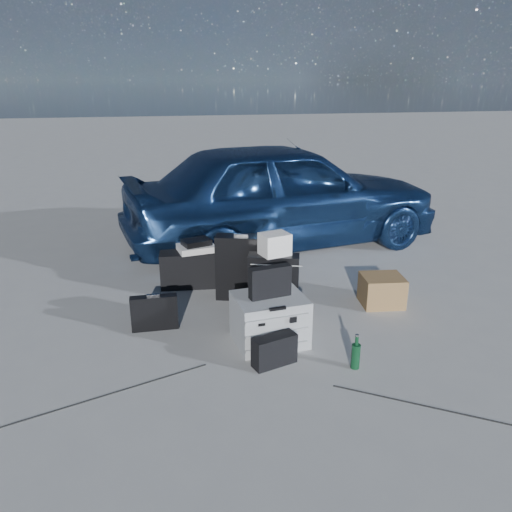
{
  "coord_description": "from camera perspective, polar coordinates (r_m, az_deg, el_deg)",
  "views": [
    {
      "loc": [
        -1.05,
        -3.76,
        2.19
      ],
      "look_at": [
        0.01,
        0.85,
        0.52
      ],
      "focal_mm": 35.0,
      "sensor_mm": 36.0,
      "label": 1
    }
  ],
  "objects": [
    {
      "name": "briefcase",
      "position": [
        4.71,
        -11.53,
        -6.37
      ],
      "size": [
        0.43,
        0.11,
        0.33
      ],
      "primitive_type": "cube",
      "rotation": [
        0.0,
        0.0,
        -0.03
      ],
      "color": "black",
      "rests_on": "ground"
    },
    {
      "name": "messenger_bag",
      "position": [
        4.1,
        2.11,
        -10.72
      ],
      "size": [
        0.39,
        0.23,
        0.25
      ],
      "primitive_type": "cube",
      "rotation": [
        0.0,
        0.0,
        0.29
      ],
      "color": "black",
      "rests_on": "ground"
    },
    {
      "name": "flat_box_black",
      "position": [
        5.53,
        -6.84,
        1.58
      ],
      "size": [
        0.34,
        0.29,
        0.06
      ],
      "primitive_type": "cube",
      "rotation": [
        0.0,
        0.0,
        0.29
      ],
      "color": "black",
      "rests_on": "flat_box_white"
    },
    {
      "name": "cardboard_box",
      "position": [
        5.27,
        14.18,
        -3.83
      ],
      "size": [
        0.46,
        0.41,
        0.31
      ],
      "primitive_type": "cube",
      "rotation": [
        0.0,
        0.0,
        -0.14
      ],
      "color": "brown",
      "rests_on": "ground"
    },
    {
      "name": "flat_box_white",
      "position": [
        5.55,
        -6.86,
        0.92
      ],
      "size": [
        0.43,
        0.35,
        0.07
      ],
      "primitive_type": "cube",
      "rotation": [
        0.0,
        0.0,
        0.15
      ],
      "color": "silver",
      "rests_on": "duffel_bag"
    },
    {
      "name": "car",
      "position": [
        6.83,
        3.04,
        7.13
      ],
      "size": [
        4.5,
        2.37,
        1.46
      ],
      "primitive_type": "imported",
      "rotation": [
        0.0,
        0.0,
        1.73
      ],
      "color": "navy",
      "rests_on": "ground"
    },
    {
      "name": "laptop_bag",
      "position": [
        4.23,
        1.61,
        -2.98
      ],
      "size": [
        0.37,
        0.15,
        0.27
      ],
      "primitive_type": "cube",
      "rotation": [
        0.0,
        0.0,
        0.17
      ],
      "color": "black",
      "rests_on": "pelican_case"
    },
    {
      "name": "green_bottle",
      "position": [
        4.12,
        11.35,
        -10.72
      ],
      "size": [
        0.09,
        0.09,
        0.29
      ],
      "primitive_type": "cylinder",
      "rotation": [
        0.0,
        0.0,
        -0.38
      ],
      "color": "#0C331A",
      "rests_on": "ground"
    },
    {
      "name": "suitcase_right",
      "position": [
        4.92,
        2.0,
        -3.15
      ],
      "size": [
        0.53,
        0.33,
        0.59
      ],
      "primitive_type": "cube",
      "rotation": [
        0.0,
        0.0,
        -0.33
      ],
      "color": "black",
      "rests_on": "ground"
    },
    {
      "name": "ground",
      "position": [
        4.47,
        2.35,
        -9.83
      ],
      "size": [
        60.0,
        60.0,
        0.0
      ],
      "primitive_type": "plane",
      "color": "#9F9E9A",
      "rests_on": "ground"
    },
    {
      "name": "pelican_case",
      "position": [
        4.38,
        1.56,
        -7.27
      ],
      "size": [
        0.64,
        0.54,
        0.43
      ],
      "primitive_type": "cube",
      "rotation": [
        0.0,
        0.0,
        0.09
      ],
      "color": "#959799",
      "rests_on": "ground"
    },
    {
      "name": "suitcase_left",
      "position": [
        5.2,
        -1.68,
        -1.31
      ],
      "size": [
        0.56,
        0.34,
        0.69
      ],
      "primitive_type": "cube",
      "rotation": [
        0.0,
        0.0,
        -0.3
      ],
      "color": "black",
      "rests_on": "ground"
    },
    {
      "name": "duffel_bag",
      "position": [
        5.63,
        -6.76,
        -1.32
      ],
      "size": [
        0.84,
        0.43,
        0.4
      ],
      "primitive_type": "cube",
      "rotation": [
        0.0,
        0.0,
        -0.11
      ],
      "color": "black",
      "rests_on": "ground"
    },
    {
      "name": "kraft_bag",
      "position": [
        4.73,
        1.46,
        -5.74
      ],
      "size": [
        0.28,
        0.19,
        0.35
      ],
      "primitive_type": "cube",
      "rotation": [
        0.0,
        0.0,
        -0.15
      ],
      "color": "olive",
      "rests_on": "ground"
    },
    {
      "name": "white_carton",
      "position": [
        4.79,
        2.15,
        1.36
      ],
      "size": [
        0.31,
        0.27,
        0.21
      ],
      "primitive_type": "cube",
      "rotation": [
        0.0,
        0.0,
        0.24
      ],
      "color": "silver",
      "rests_on": "suitcase_right"
    }
  ]
}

